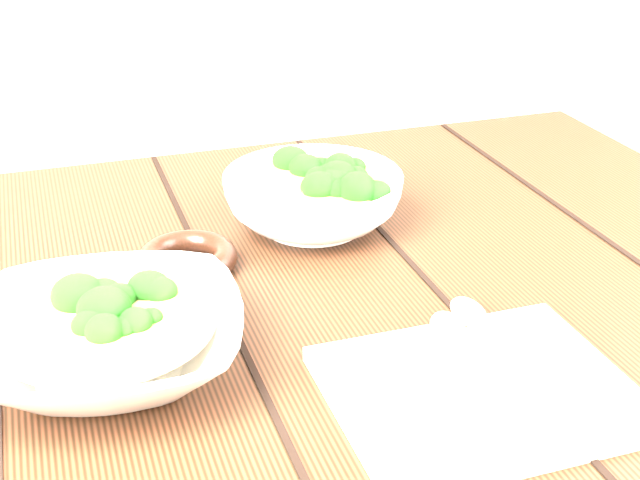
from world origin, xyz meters
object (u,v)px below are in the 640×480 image
(soup_bowl_back, at_px, (313,198))
(trivet, at_px, (188,258))
(soup_bowl_front, at_px, (107,339))
(table, at_px, (245,399))
(napkin, at_px, (479,391))

(soup_bowl_back, xyz_separation_m, trivet, (-0.15, -0.06, -0.02))
(soup_bowl_back, bearing_deg, soup_bowl_front, -139.08)
(trivet, bearing_deg, table, -62.37)
(soup_bowl_front, distance_m, soup_bowl_back, 0.32)
(table, distance_m, trivet, 0.15)
(napkin, bearing_deg, soup_bowl_back, 94.06)
(soup_bowl_front, height_order, napkin, soup_bowl_front)
(table, height_order, napkin, napkin)
(trivet, height_order, napkin, trivet)
(soup_bowl_front, distance_m, napkin, 0.30)
(napkin, bearing_deg, table, 122.48)
(table, bearing_deg, soup_bowl_front, -146.73)
(soup_bowl_back, bearing_deg, table, -132.02)
(trivet, bearing_deg, soup_bowl_back, 20.61)
(soup_bowl_front, xyz_separation_m, soup_bowl_back, (0.24, 0.21, 0.00))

